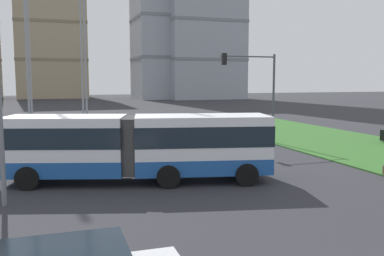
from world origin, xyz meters
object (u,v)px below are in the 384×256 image
Objects in this scene: articulated_bus at (139,146)px; apartment_tower_westcentre at (51,27)px; traffic_light_near_left at (176,146)px; traffic_light_far_right at (257,83)px; apartment_tower_centre at (164,20)px.

articulated_bus is 0.33× the size of apartment_tower_westcentre.
traffic_light_near_left is 0.98× the size of traffic_light_far_right.
apartment_tower_westcentre is (-0.34, 115.58, 14.10)m from traffic_light_near_left.
articulated_bus is 100.32m from apartment_tower_westcentre.
traffic_light_near_left is at bearing -100.59° from articulated_bus.
traffic_light_far_right reaches higher than articulated_bus.
traffic_light_far_right is 92.65m from apartment_tower_westcentre.
apartment_tower_westcentre is at bearing 92.01° from articulated_bus.
apartment_tower_westcentre is (-13.57, 90.58, 14.01)m from traffic_light_far_right.
apartment_tower_westcentre is at bearing 150.06° from apartment_tower_centre.
articulated_bus is at bearing -140.70° from traffic_light_far_right.
apartment_tower_westcentre is at bearing 90.17° from traffic_light_near_left.
apartment_tower_centre is (13.05, 75.25, 14.83)m from traffic_light_far_right.
apartment_tower_centre is at bearing 74.51° from articulated_bus.
traffic_light_near_left is 28.29m from traffic_light_far_right.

